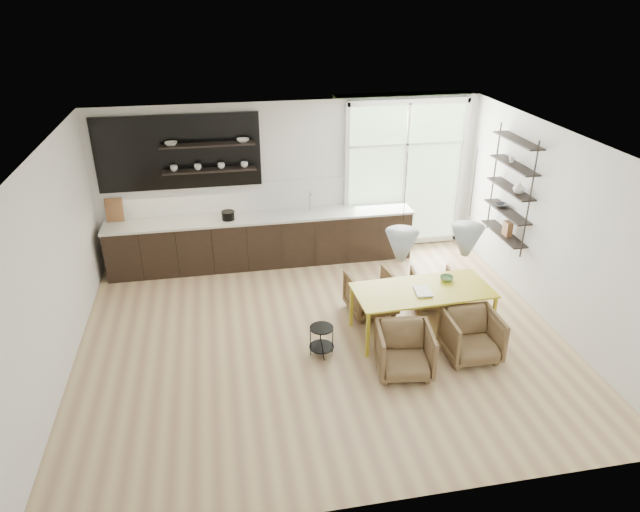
# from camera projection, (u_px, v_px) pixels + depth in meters

# --- Properties ---
(room) EXTENTS (7.02, 6.01, 2.91)m
(room) POSITION_uv_depth(u_px,v_px,m) (346.00, 216.00, 8.85)
(room) COLOR tan
(room) RESTS_ON ground
(kitchen_run) EXTENTS (5.54, 0.69, 2.75)m
(kitchen_run) POSITION_uv_depth(u_px,v_px,m) (258.00, 233.00, 10.42)
(kitchen_run) COLOR black
(kitchen_run) RESTS_ON ground
(right_shelving) EXTENTS (0.26, 1.22, 1.90)m
(right_shelving) POSITION_uv_depth(u_px,v_px,m) (511.00, 192.00, 9.29)
(right_shelving) COLOR black
(right_shelving) RESTS_ON ground
(dining_table) EXTENTS (2.04, 0.99, 0.73)m
(dining_table) POSITION_uv_depth(u_px,v_px,m) (423.00, 292.00, 8.28)
(dining_table) COLOR gold
(dining_table) RESTS_ON ground
(armchair_back_left) EXTENTS (0.79, 0.81, 0.65)m
(armchair_back_left) POSITION_uv_depth(u_px,v_px,m) (371.00, 293.00, 8.97)
(armchair_back_left) COLOR brown
(armchair_back_left) RESTS_ON ground
(armchair_back_right) EXTENTS (0.73, 0.74, 0.60)m
(armchair_back_right) POSITION_uv_depth(u_px,v_px,m) (432.00, 289.00, 9.16)
(armchair_back_right) COLOR brown
(armchair_back_right) RESTS_ON ground
(armchair_front_left) EXTENTS (0.81, 0.83, 0.67)m
(armchair_front_left) POSITION_uv_depth(u_px,v_px,m) (404.00, 351.00, 7.56)
(armchair_front_left) COLOR brown
(armchair_front_left) RESTS_ON ground
(armchair_front_right) EXTENTS (0.73, 0.75, 0.67)m
(armchair_front_right) POSITION_uv_depth(u_px,v_px,m) (472.00, 336.00, 7.88)
(armchair_front_right) COLOR brown
(armchair_front_right) RESTS_ON ground
(wire_stool) EXTENTS (0.35, 0.35, 0.45)m
(wire_stool) POSITION_uv_depth(u_px,v_px,m) (322.00, 337.00, 7.94)
(wire_stool) COLOR black
(wire_stool) RESTS_ON ground
(table_book) EXTENTS (0.26, 0.34, 0.03)m
(table_book) POSITION_uv_depth(u_px,v_px,m) (415.00, 292.00, 8.16)
(table_book) COLOR white
(table_book) RESTS_ON dining_table
(table_bowl) EXTENTS (0.23, 0.23, 0.06)m
(table_bowl) POSITION_uv_depth(u_px,v_px,m) (447.00, 278.00, 8.50)
(table_bowl) COLOR #5F8B54
(table_bowl) RESTS_ON dining_table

